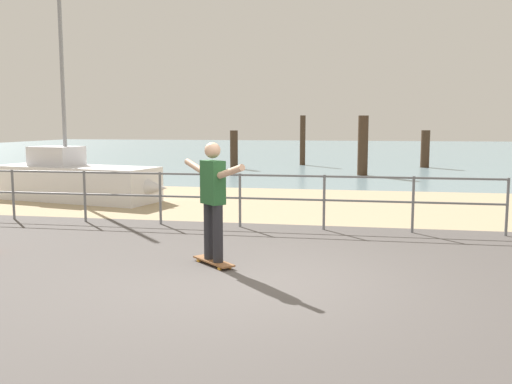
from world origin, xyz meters
TOP-DOWN VIEW (x-y plane):
  - ground_plane at (0.00, -1.00)m, footprint 24.00×10.00m
  - beach_strip at (0.00, 7.00)m, footprint 24.00×6.00m
  - sea_surface at (0.00, 35.00)m, footprint 72.00×50.00m
  - railing_fence at (-2.57, 3.60)m, footprint 12.84×0.05m
  - sailboat at (-5.80, 6.50)m, footprint 5.07×2.30m
  - skateboard at (-0.73, 0.69)m, footprint 0.72×0.69m
  - skateboarder at (-0.73, 0.69)m, footprint 1.11×1.06m
  - groyne_post_0 at (-4.22, 17.47)m, footprint 0.35×0.35m
  - groyne_post_1 at (-1.42, 19.99)m, footprint 0.27×0.27m
  - groyne_post_2 at (1.39, 14.99)m, footprint 0.39×0.39m
  - groyne_post_3 at (4.20, 19.48)m, footprint 0.39×0.39m

SIDE VIEW (x-z plane):
  - ground_plane at x=0.00m, z-range -0.02..0.02m
  - beach_strip at x=0.00m, z-range -0.02..0.02m
  - sea_surface at x=0.00m, z-range -0.02..0.02m
  - skateboard at x=-0.73m, z-range 0.03..0.11m
  - sailboat at x=-5.80m, z-range -2.19..3.24m
  - railing_fence at x=-2.57m, z-range 0.17..1.22m
  - groyne_post_0 at x=-4.22m, z-range 0.00..1.70m
  - groyne_post_3 at x=4.20m, z-range 0.00..1.70m
  - skateboarder at x=-0.73m, z-range 0.19..1.84m
  - groyne_post_2 at x=1.39m, z-range 0.00..2.30m
  - groyne_post_1 at x=-1.42m, z-range 0.00..2.39m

